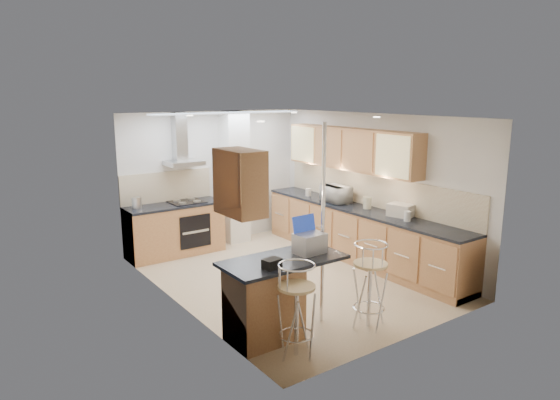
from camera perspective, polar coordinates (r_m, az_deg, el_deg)
ground at (r=7.89m, az=0.88°, el=-8.86°), size 4.80×4.80×0.00m
room_shell at (r=7.97m, az=1.22°, el=2.84°), size 3.64×4.84×2.51m
right_counter at (r=8.67m, az=8.95°, el=-3.86°), size 0.63×4.40×0.92m
back_counter at (r=9.05m, az=-11.91°, el=-3.29°), size 1.70×0.63×0.92m
peninsula at (r=6.02m, az=0.35°, el=-10.92°), size 1.47×0.72×0.94m
microwave at (r=8.94m, az=6.46°, el=0.70°), size 0.40×0.56×0.29m
laptop at (r=6.02m, az=3.42°, el=-4.96°), size 0.37×0.28×0.24m
bag at (r=5.53m, az=-0.93°, el=-7.26°), size 0.22×0.17×0.11m
bar_stool_near at (r=5.54m, az=1.88°, el=-12.43°), size 0.51×0.51×1.06m
bar_stool_end at (r=6.26m, az=10.21°, el=-9.54°), size 0.62×0.62×1.08m
jar_a at (r=8.84m, az=7.60°, el=0.16°), size 0.14×0.14×0.18m
jar_b at (r=9.43m, az=3.27°, el=0.89°), size 0.14×0.14×0.14m
jar_c at (r=8.52m, az=9.96°, el=-0.30°), size 0.16×0.16×0.20m
jar_d at (r=7.81m, az=14.35°, el=-1.81°), size 0.12×0.12×0.16m
bread_bin at (r=8.10m, az=13.68°, el=-1.12°), size 0.39×0.44×0.20m
kettle at (r=8.70m, az=-16.07°, el=-0.34°), size 0.16×0.16×0.20m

